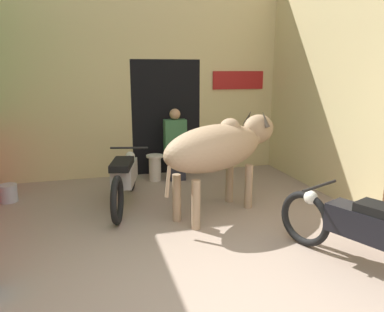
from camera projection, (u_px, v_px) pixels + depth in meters
wall_back_with_doorway at (149, 88)px, 6.91m from camera, size 5.12×0.93×3.72m
wall_right_with_door at (356, 75)px, 5.16m from camera, size 0.22×4.41×3.72m
cow at (222, 146)px, 4.96m from camera, size 2.05×1.42×1.34m
motorcycle_near at (367, 230)px, 3.57m from camera, size 0.90×1.86×0.74m
motorcycle_far at (125, 176)px, 5.33m from camera, size 0.69×1.95×0.74m
shopkeeper_seated at (176, 142)px, 6.58m from camera, size 0.38×0.33×1.25m
plastic_stool at (155, 167)px, 6.55m from camera, size 0.30×0.30×0.46m
bucket at (8, 193)px, 5.52m from camera, size 0.26×0.26×0.26m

